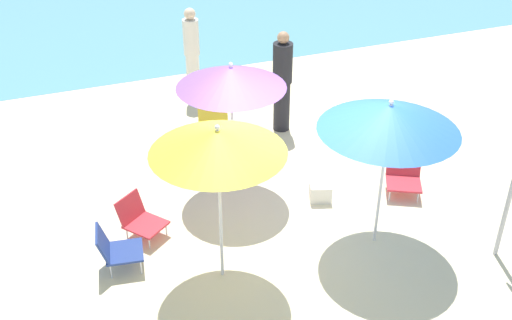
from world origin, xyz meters
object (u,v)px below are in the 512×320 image
at_px(umbrella_purple, 231,77).
at_px(umbrella_yellow, 218,142).
at_px(umbrella_blue, 389,118).
at_px(person_b, 282,82).
at_px(beach_chair_b, 139,218).
at_px(beach_bag, 320,193).
at_px(beach_chair_d, 214,126).
at_px(beach_chair_a, 404,175).
at_px(beach_chair_c, 115,248).
at_px(person_a, 192,54).

bearing_deg(umbrella_purple, umbrella_yellow, -113.20).
height_order(umbrella_blue, person_b, umbrella_blue).
relative_size(umbrella_yellow, beach_chair_b, 2.94).
relative_size(person_b, beach_bag, 5.74).
distance_m(umbrella_purple, beach_chair_d, 2.03).
bearing_deg(beach_chair_d, beach_chair_a, 54.12).
bearing_deg(umbrella_yellow, beach_bag, 28.78).
bearing_deg(umbrella_yellow, beach_chair_a, 14.52).
bearing_deg(umbrella_purple, beach_chair_c, -148.57).
bearing_deg(beach_chair_c, umbrella_purple, 40.16).
distance_m(beach_chair_c, person_a, 4.95).
distance_m(umbrella_purple, beach_chair_c, 2.76).
bearing_deg(person_a, beach_chair_c, -158.04).
xyz_separation_m(beach_chair_b, beach_chair_c, (-0.42, -0.57, 0.04)).
height_order(umbrella_purple, beach_bag, umbrella_purple).
height_order(umbrella_purple, beach_chair_b, umbrella_purple).
bearing_deg(beach_bag, umbrella_yellow, -151.22).
height_order(beach_chair_a, beach_chair_c, beach_chair_c).
bearing_deg(person_b, umbrella_purple, -88.03).
distance_m(umbrella_blue, person_b, 3.47).
distance_m(beach_chair_d, person_b, 1.38).
xyz_separation_m(beach_chair_a, beach_chair_b, (-3.89, 0.36, 0.00)).
bearing_deg(beach_chair_b, beach_chair_a, 47.29).
bearing_deg(umbrella_blue, beach_chair_c, 168.39).
relative_size(umbrella_blue, umbrella_yellow, 0.99).
bearing_deg(person_b, umbrella_blue, -45.04).
bearing_deg(person_a, umbrella_yellow, -142.72).
bearing_deg(umbrella_blue, beach_chair_a, 42.08).
height_order(umbrella_blue, beach_chair_c, umbrella_blue).
bearing_deg(beach_bag, person_a, 101.17).
xyz_separation_m(umbrella_blue, umbrella_purple, (-1.35, 1.89, -0.04)).
xyz_separation_m(umbrella_yellow, beach_bag, (1.85, 1.01, -1.78)).
bearing_deg(beach_chair_d, person_b, 104.55).
height_order(umbrella_yellow, person_a, umbrella_yellow).
relative_size(beach_chair_c, person_a, 0.34).
bearing_deg(beach_bag, umbrella_purple, 143.95).
height_order(umbrella_blue, beach_bag, umbrella_blue).
bearing_deg(person_a, beach_chair_d, -135.52).
xyz_separation_m(beach_chair_d, person_b, (1.26, 0.07, 0.57)).
bearing_deg(umbrella_yellow, umbrella_purple, 66.80).
height_order(umbrella_blue, beach_chair_b, umbrella_blue).
bearing_deg(beach_chair_c, person_a, 71.23).
relative_size(umbrella_yellow, beach_chair_a, 2.94).
bearing_deg(umbrella_yellow, person_a, 77.83).
bearing_deg(umbrella_yellow, person_b, 56.27).
xyz_separation_m(umbrella_purple, person_a, (0.30, 3.15, -0.89)).
relative_size(umbrella_purple, person_b, 1.13).
relative_size(umbrella_blue, person_b, 1.17).
xyz_separation_m(beach_chair_b, person_a, (1.85, 3.79, 0.65)).
bearing_deg(umbrella_purple, beach_chair_b, -157.73).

